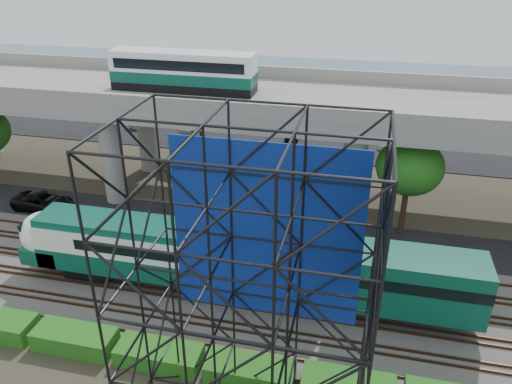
# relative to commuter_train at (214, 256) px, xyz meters

# --- Properties ---
(ground) EXTENTS (140.00, 140.00, 0.00)m
(ground) POSITION_rel_commuter_train_xyz_m (-2.19, -2.00, -2.88)
(ground) COLOR #474233
(ground) RESTS_ON ground
(ballast_bed) EXTENTS (90.00, 12.00, 0.20)m
(ballast_bed) POSITION_rel_commuter_train_xyz_m (-2.19, 0.00, -2.78)
(ballast_bed) COLOR slate
(ballast_bed) RESTS_ON ground
(service_road) EXTENTS (90.00, 5.00, 0.08)m
(service_road) POSITION_rel_commuter_train_xyz_m (-2.19, 8.50, -2.84)
(service_road) COLOR black
(service_road) RESTS_ON ground
(parking_lot) EXTENTS (90.00, 18.00, 0.08)m
(parking_lot) POSITION_rel_commuter_train_xyz_m (-2.19, 32.00, -2.84)
(parking_lot) COLOR black
(parking_lot) RESTS_ON ground
(harbor_water) EXTENTS (140.00, 40.00, 0.03)m
(harbor_water) POSITION_rel_commuter_train_xyz_m (-2.19, 54.00, -2.87)
(harbor_water) COLOR #496678
(harbor_water) RESTS_ON ground
(rail_tracks) EXTENTS (90.00, 9.52, 0.16)m
(rail_tracks) POSITION_rel_commuter_train_xyz_m (-2.19, -0.00, -2.60)
(rail_tracks) COLOR #472D1E
(rail_tracks) RESTS_ON ballast_bed
(commuter_train) EXTENTS (29.30, 3.06, 4.30)m
(commuter_train) POSITION_rel_commuter_train_xyz_m (0.00, 0.00, 0.00)
(commuter_train) COLOR black
(commuter_train) RESTS_ON rail_tracks
(overpass) EXTENTS (80.00, 12.00, 12.40)m
(overpass) POSITION_rel_commuter_train_xyz_m (-2.52, 14.00, 5.33)
(overpass) COLOR #9E9B93
(overpass) RESTS_ON ground
(scaffold_tower) EXTENTS (9.36, 6.36, 15.00)m
(scaffold_tower) POSITION_rel_commuter_train_xyz_m (4.73, -9.98, 4.59)
(scaffold_tower) COLOR black
(scaffold_tower) RESTS_ON ground
(hedge_strip) EXTENTS (34.60, 1.80, 1.20)m
(hedge_strip) POSITION_rel_commuter_train_xyz_m (-1.18, -6.30, -2.32)
(hedge_strip) COLOR #165B14
(hedge_strip) RESTS_ON ground
(trees) EXTENTS (40.94, 16.94, 7.69)m
(trees) POSITION_rel_commuter_train_xyz_m (-6.86, 14.17, 2.69)
(trees) COLOR #382314
(trees) RESTS_ON ground
(suv) EXTENTS (5.44, 2.80, 1.47)m
(suv) POSITION_rel_commuter_train_xyz_m (-17.41, 7.52, -2.07)
(suv) COLOR black
(suv) RESTS_ON service_road
(parked_cars) EXTENTS (34.84, 9.84, 1.29)m
(parked_cars) POSITION_rel_commuter_train_xyz_m (-2.01, 31.49, -2.19)
(parked_cars) COLOR silver
(parked_cars) RESTS_ON parking_lot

